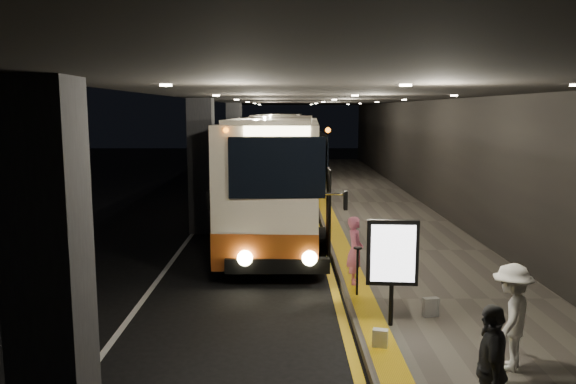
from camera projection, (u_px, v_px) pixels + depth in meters
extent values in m
plane|color=black|center=(238.00, 264.00, 14.74)|extent=(90.00, 90.00, 0.00)
cube|color=silver|center=(199.00, 225.00, 19.68)|extent=(0.12, 50.00, 0.01)
cube|color=gold|center=(317.00, 225.00, 19.70)|extent=(0.18, 50.00, 0.01)
cube|color=#514C44|center=(385.00, 223.00, 19.70)|extent=(4.50, 50.00, 0.15)
cube|color=gold|center=(331.00, 221.00, 19.68)|extent=(0.50, 50.00, 0.01)
cube|color=black|center=(452.00, 140.00, 19.28)|extent=(0.10, 50.00, 6.00)
cube|color=black|center=(49.00, 269.00, 6.50)|extent=(0.80, 0.80, 4.40)
cube|color=black|center=(202.00, 166.00, 18.37)|extent=(0.80, 0.80, 4.40)
cube|color=black|center=(235.00, 144.00, 30.24)|extent=(0.80, 0.80, 4.40)
cube|color=black|center=(322.00, 93.00, 19.03)|extent=(9.00, 50.00, 0.40)
cube|color=beige|center=(280.00, 172.00, 18.19)|extent=(3.00, 11.74, 3.30)
cube|color=#973716|center=(280.00, 208.00, 18.36)|extent=(3.02, 11.76, 0.87)
cube|color=black|center=(277.00, 168.00, 12.30)|extent=(2.13, 0.17, 1.36)
cube|color=black|center=(277.00, 265.00, 12.70)|extent=(2.38, 0.37, 0.34)
cylinder|color=black|center=(237.00, 245.00, 14.76)|extent=(0.27, 0.97, 0.97)
cylinder|color=black|center=(320.00, 245.00, 14.77)|extent=(0.27, 0.97, 0.97)
cylinder|color=black|center=(253.00, 200.00, 22.25)|extent=(0.27, 0.97, 0.97)
cylinder|color=black|center=(308.00, 200.00, 22.26)|extent=(0.27, 0.97, 0.97)
sphere|color=#FFEAA5|center=(245.00, 258.00, 12.58)|extent=(0.35, 0.35, 0.35)
sphere|color=#FFEAA5|center=(310.00, 258.00, 12.59)|extent=(0.35, 0.35, 0.35)
cube|color=#FFF2BF|center=(277.00, 131.00, 12.17)|extent=(1.45, 0.12, 0.21)
cube|color=beige|center=(281.00, 147.00, 30.31)|extent=(3.03, 11.73, 3.29)
cube|color=#973716|center=(281.00, 169.00, 30.49)|extent=(3.06, 11.75, 0.87)
cube|color=black|center=(279.00, 139.00, 24.43)|extent=(2.13, 0.17, 1.36)
cube|color=black|center=(280.00, 189.00, 24.83)|extent=(2.38, 0.38, 0.34)
cylinder|color=black|center=(257.00, 184.00, 26.89)|extent=(0.27, 0.97, 0.97)
cylinder|color=black|center=(303.00, 184.00, 26.90)|extent=(0.27, 0.97, 0.97)
cylinder|color=black|center=(263.00, 168.00, 34.36)|extent=(0.27, 0.97, 0.97)
cylinder|color=black|center=(299.00, 168.00, 34.37)|extent=(0.27, 0.97, 0.97)
imported|color=#C55C7A|center=(355.00, 250.00, 12.52)|extent=(0.38, 0.57, 1.53)
imported|color=white|center=(511.00, 317.00, 8.39)|extent=(1.00, 1.13, 1.62)
imported|color=#4A4B4F|center=(491.00, 369.00, 6.68)|extent=(0.71, 1.04, 1.62)
cube|color=black|center=(431.00, 307.00, 10.61)|extent=(0.31, 0.18, 0.36)
cube|color=silver|center=(380.00, 338.00, 9.21)|extent=(0.28, 0.21, 0.31)
cylinder|color=black|center=(391.00, 305.00, 10.13)|extent=(0.08, 0.08, 0.76)
cube|color=black|center=(392.00, 253.00, 9.99)|extent=(0.92, 0.18, 1.19)
cube|color=white|center=(393.00, 254.00, 9.93)|extent=(0.78, 0.08, 1.03)
cylinder|color=black|center=(357.00, 272.00, 11.74)|extent=(0.05, 0.05, 1.02)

